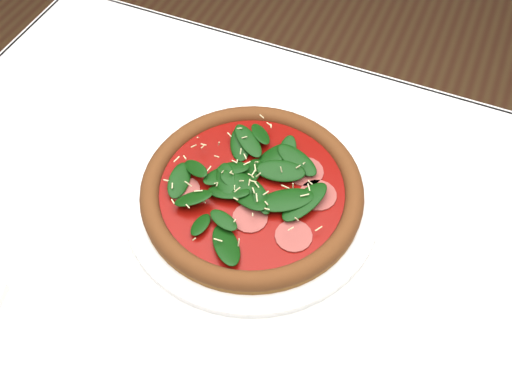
% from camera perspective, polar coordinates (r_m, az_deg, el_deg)
% --- Properties ---
extents(dining_table, '(1.21, 0.81, 0.75)m').
position_cam_1_polar(dining_table, '(0.92, 0.14, -7.59)').
color(dining_table, white).
rests_on(dining_table, ground).
extents(plate, '(0.39, 0.39, 0.02)m').
position_cam_1_polar(plate, '(0.86, -0.40, -0.47)').
color(plate, white).
rests_on(plate, dining_table).
extents(pizza, '(0.40, 0.40, 0.04)m').
position_cam_1_polar(pizza, '(0.85, -0.41, 0.40)').
color(pizza, olive).
rests_on(pizza, plate).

